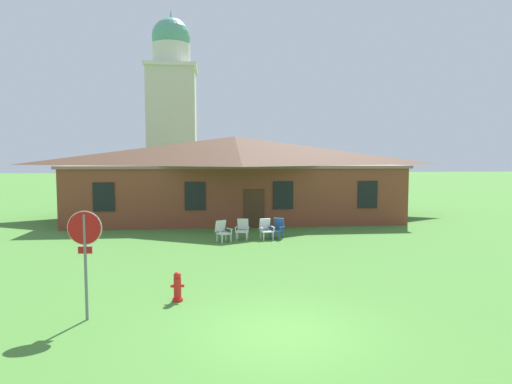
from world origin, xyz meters
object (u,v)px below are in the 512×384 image
at_px(stop_sign, 85,243).
at_px(lawn_chair_left_end, 266,229).
at_px(fire_hydrant, 177,287).
at_px(lawn_chair_near_door, 242,229).
at_px(lawn_chair_by_porch, 223,231).
at_px(lawn_chair_middle, 278,228).

relative_size(stop_sign, lawn_chair_left_end, 2.71).
bearing_deg(fire_hydrant, stop_sign, -149.82).
distance_m(lawn_chair_near_door, fire_hydrant, 8.99).
xyz_separation_m(lawn_chair_by_porch, fire_hydrant, (-1.40, -8.24, -0.12)).
bearing_deg(lawn_chair_middle, fire_hydrant, -114.60).
xyz_separation_m(lawn_chair_middle, fire_hydrant, (-4.01, -8.76, -0.12)).
bearing_deg(lawn_chair_near_door, stop_sign, -113.88).
relative_size(lawn_chair_by_porch, fire_hydrant, 1.21).
xyz_separation_m(lawn_chair_near_door, fire_hydrant, (-2.34, -8.68, -0.12)).
xyz_separation_m(lawn_chair_left_end, fire_hydrant, (-3.44, -8.61, -0.12)).
height_order(lawn_chair_by_porch, fire_hydrant, lawn_chair_by_porch).
bearing_deg(lawn_chair_near_door, lawn_chair_middle, 2.62).
distance_m(lawn_chair_left_end, fire_hydrant, 9.27).
relative_size(stop_sign, fire_hydrant, 3.28).
bearing_deg(stop_sign, lawn_chair_left_end, 60.84).
distance_m(stop_sign, lawn_chair_middle, 11.70).
relative_size(lawn_chair_middle, fire_hydrant, 1.21).
xyz_separation_m(lawn_chair_near_door, lawn_chair_middle, (1.67, 0.08, 0.00)).
xyz_separation_m(lawn_chair_by_porch, lawn_chair_left_end, (2.04, 0.37, 0.00)).
bearing_deg(lawn_chair_by_porch, lawn_chair_left_end, 10.29).
relative_size(stop_sign, lawn_chair_by_porch, 2.71).
xyz_separation_m(stop_sign, fire_hydrant, (2.02, 1.18, -1.46)).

